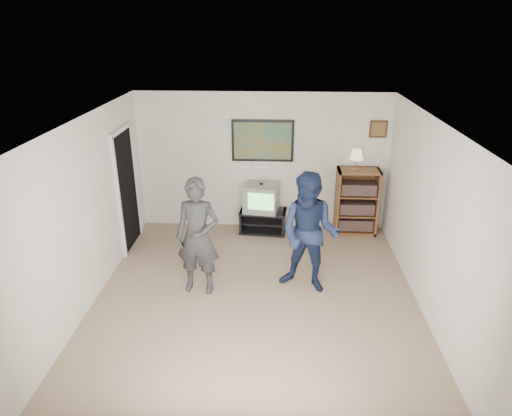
# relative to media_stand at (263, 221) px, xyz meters

# --- Properties ---
(room_shell) EXTENTS (4.51, 5.00, 2.51)m
(room_shell) POSITION_rel_media_stand_xyz_m (-0.02, -1.88, 1.04)
(room_shell) COLOR #78614C
(room_shell) RESTS_ON ground
(media_stand) EXTENTS (0.88, 0.54, 0.42)m
(media_stand) POSITION_rel_media_stand_xyz_m (0.00, 0.00, 0.00)
(media_stand) COLOR black
(media_stand) RESTS_ON room_shell
(crt_television) EXTENTS (0.66, 0.58, 0.50)m
(crt_television) POSITION_rel_media_stand_xyz_m (-0.03, 0.00, 0.46)
(crt_television) COLOR gray
(crt_television) RESTS_ON media_stand
(bookshelf) EXTENTS (0.74, 0.42, 1.21)m
(bookshelf) POSITION_rel_media_stand_xyz_m (1.68, 0.05, 0.39)
(bookshelf) COLOR brown
(bookshelf) RESTS_ON room_shell
(table_lamp) EXTENTS (0.24, 0.24, 0.38)m
(table_lamp) POSITION_rel_media_stand_xyz_m (1.60, 0.02, 1.19)
(table_lamp) COLOR beige
(table_lamp) RESTS_ON bookshelf
(person_tall) EXTENTS (0.66, 0.47, 1.70)m
(person_tall) POSITION_rel_media_stand_xyz_m (-0.84, -2.00, 0.64)
(person_tall) COLOR #2D2E30
(person_tall) RESTS_ON room_shell
(person_short) EXTENTS (1.03, 0.92, 1.76)m
(person_short) POSITION_rel_media_stand_xyz_m (0.71, -1.88, 0.67)
(person_short) COLOR #192445
(person_short) RESTS_ON room_shell
(controller_left) EXTENTS (0.05, 0.12, 0.03)m
(controller_left) POSITION_rel_media_stand_xyz_m (-0.78, -1.84, 0.99)
(controller_left) COLOR white
(controller_left) RESTS_ON person_tall
(controller_right) EXTENTS (0.06, 0.13, 0.04)m
(controller_right) POSITION_rel_media_stand_xyz_m (0.75, -1.70, 0.81)
(controller_right) COLOR white
(controller_right) RESTS_ON person_short
(poster) EXTENTS (1.10, 0.03, 0.75)m
(poster) POSITION_rel_media_stand_xyz_m (-0.02, 0.25, 1.44)
(poster) COLOR black
(poster) RESTS_ON room_shell
(air_vent) EXTENTS (0.28, 0.02, 0.14)m
(air_vent) POSITION_rel_media_stand_xyz_m (-0.57, 0.25, 1.74)
(air_vent) COLOR white
(air_vent) RESTS_ON room_shell
(small_picture) EXTENTS (0.30, 0.03, 0.30)m
(small_picture) POSITION_rel_media_stand_xyz_m (1.98, 0.25, 1.67)
(small_picture) COLOR #3D2B13
(small_picture) RESTS_ON room_shell
(doorway) EXTENTS (0.03, 0.85, 2.00)m
(doorway) POSITION_rel_media_stand_xyz_m (-2.26, -0.63, 0.79)
(doorway) COLOR black
(doorway) RESTS_ON room_shell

